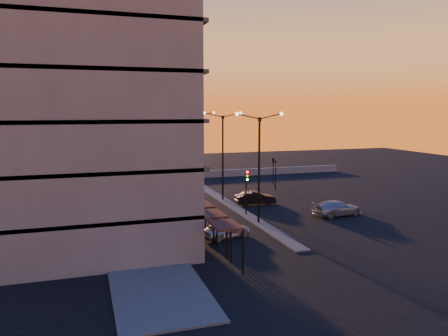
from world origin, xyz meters
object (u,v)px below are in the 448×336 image
Objects in this scene: streetlamp_mid at (223,149)px; traffic_light_main at (247,185)px; car_hatchback at (226,229)px; car_sedan at (255,198)px; car_wagon at (337,208)px.

streetlamp_mid is 7.62m from traffic_light_main.
streetlamp_mid is at bearing -30.07° from car_hatchback.
car_hatchback is at bearing 151.57° from car_sedan.
car_sedan is at bearing -45.85° from car_hatchback.
streetlamp_mid is 2.24× the size of traffic_light_main.
streetlamp_mid is at bearing 46.67° from car_sedan.
streetlamp_mid is 2.48× the size of car_hatchback.
car_wagon is (5.39, -6.71, 0.01)m from car_sedan.
streetlamp_mid reaches higher than car_hatchback.
streetlamp_mid is 6.25m from car_sedan.
streetlamp_mid is 2.30× the size of car_sedan.
traffic_light_main is 5.47m from car_sedan.
car_wagon reaches higher than car_sedan.
car_wagon reaches higher than car_hatchback.
streetlamp_mid is 14.62m from car_hatchback.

